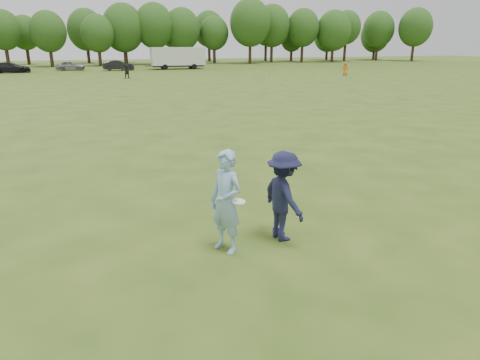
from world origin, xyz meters
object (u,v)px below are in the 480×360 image
(car_e, at_px, (70,66))
(field_cone, at_px, (269,73))
(thrower, at_px, (226,202))
(car_d, at_px, (11,68))
(car_f, at_px, (118,65))
(defender, at_px, (283,196))
(cargo_trailer, at_px, (178,57))
(player_far_d, at_px, (127,70))
(player_far_c, at_px, (345,69))

(car_e, height_order, field_cone, car_e)
(thrower, distance_m, car_d, 59.90)
(thrower, height_order, car_f, thrower)
(defender, relative_size, cargo_trailer, 0.21)
(thrower, relative_size, cargo_trailer, 0.23)
(car_d, relative_size, cargo_trailer, 0.53)
(cargo_trailer, bearing_deg, thrower, -99.69)
(player_far_d, xyz_separation_m, car_d, (-14.11, 14.36, -0.20))
(thrower, height_order, player_far_d, thrower)
(defender, bearing_deg, thrower, 86.57)
(thrower, bearing_deg, car_d, 162.97)
(car_f, relative_size, field_cone, 14.63)
(field_cone, relative_size, cargo_trailer, 0.03)
(defender, xyz_separation_m, cargo_trailer, (8.86, 59.33, 0.81))
(thrower, relative_size, car_e, 0.52)
(player_far_d, height_order, field_cone, player_far_d)
(thrower, relative_size, car_d, 0.44)
(field_cone, xyz_separation_m, cargo_trailer, (-8.81, 15.08, 1.63))
(car_f, bearing_deg, car_e, 71.28)
(player_far_c, xyz_separation_m, player_far_d, (-26.06, 4.00, 0.08))
(player_far_d, distance_m, car_d, 20.14)
(car_e, bearing_deg, player_far_d, -155.22)
(player_far_d, xyz_separation_m, cargo_trailer, (8.75, 15.29, 0.89))
(player_far_c, distance_m, field_cone, 9.51)
(player_far_c, relative_size, player_far_d, 0.91)
(field_cone, bearing_deg, car_e, 145.50)
(car_d, xyz_separation_m, field_cone, (31.67, -14.15, -0.54))
(player_far_c, xyz_separation_m, car_e, (-32.78, 20.90, -0.13))
(player_far_d, relative_size, field_cone, 5.90)
(cargo_trailer, bearing_deg, player_far_d, -119.79)
(car_f, xyz_separation_m, cargo_trailer, (8.86, 0.43, 1.05))
(car_e, bearing_deg, car_f, -104.05)
(car_f, distance_m, cargo_trailer, 8.93)
(defender, height_order, car_e, defender)
(player_far_c, bearing_deg, defender, 91.88)
(thrower, xyz_separation_m, cargo_trailer, (10.16, 59.46, 0.73))
(player_far_c, xyz_separation_m, car_f, (-26.16, 18.86, -0.08))
(player_far_c, bearing_deg, car_e, 2.53)
(thrower, height_order, car_d, thrower)
(defender, xyz_separation_m, car_d, (-14.00, 58.40, -0.27))
(car_d, height_order, cargo_trailer, cargo_trailer)
(field_cone, bearing_deg, player_far_d, -179.31)
(field_cone, bearing_deg, car_d, 155.93)
(player_far_c, distance_m, player_far_d, 26.37)
(cargo_trailer, bearing_deg, car_f, -177.21)
(defender, height_order, car_f, defender)
(player_far_d, distance_m, cargo_trailer, 17.64)
(car_e, xyz_separation_m, cargo_trailer, (15.47, -1.61, 1.10))
(defender, distance_m, car_f, 58.90)
(car_f, bearing_deg, car_d, 90.47)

